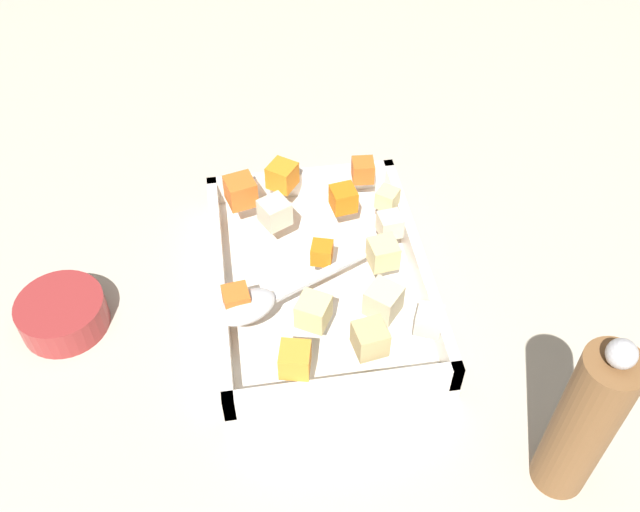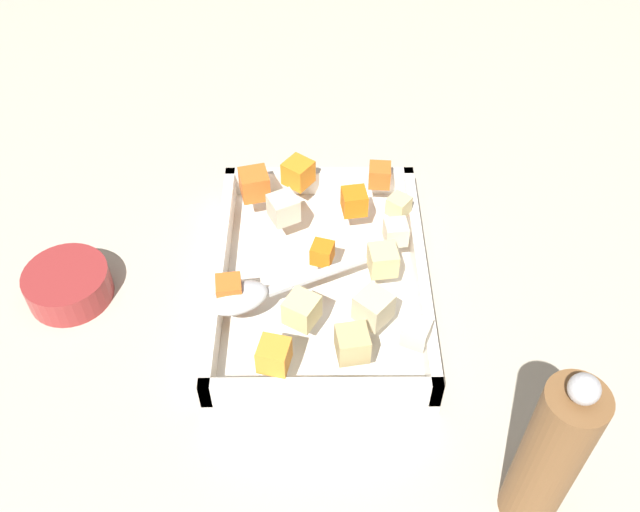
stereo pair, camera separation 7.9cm
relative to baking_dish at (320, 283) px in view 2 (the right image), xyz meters
The scene contains 20 objects.
ground_plane 0.03m from the baking_dish, 56.16° to the left, with size 4.00×4.00×0.00m, color #BCB29E.
baking_dish is the anchor object (origin of this frame).
carrot_chunk_rim_edge 0.12m from the baking_dish, 118.14° to the left, with size 0.03×0.03×0.03m, color orange.
carrot_chunk_near_right 0.15m from the baking_dish, 161.55° to the left, with size 0.03×0.03×0.03m, color orange.
carrot_chunk_corner_se 0.15m from the baking_dish, 11.01° to the left, with size 0.03×0.03×0.03m, color orange.
carrot_chunk_far_right 0.11m from the baking_dish, 25.93° to the right, with size 0.03×0.03×0.03m, color orange.
carrot_chunk_near_left 0.05m from the baking_dish, 39.11° to the right, with size 0.02×0.02×0.02m, color orange.
carrot_chunk_corner_nw 0.16m from the baking_dish, 29.18° to the right, with size 0.03×0.03×0.03m, color orange.
carrot_chunk_far_left 0.15m from the baking_dish, 34.97° to the left, with size 0.03×0.03×0.03m, color orange.
potato_chunk_under_handle 0.11m from the baking_dish, 144.98° to the right, with size 0.03×0.03×0.03m, color beige.
potato_chunk_heap_side 0.09m from the baking_dish, 99.16° to the right, with size 0.03×0.03×0.03m, color #E0CC89.
potato_chunk_front_center 0.10m from the baking_dish, 167.77° to the left, with size 0.03×0.03×0.03m, color #E0CC89.
potato_chunk_mid_right 0.13m from the baking_dish, 49.63° to the right, with size 0.02×0.02×0.02m, color #E0CC89.
potato_chunk_corner_sw 0.11m from the baking_dish, 68.50° to the right, with size 0.03×0.03×0.03m, color beige.
potato_chunk_mid_left 0.14m from the baking_dish, 165.73° to the right, with size 0.03×0.03×0.03m, color tan.
parsnip_chunk_back_center 0.10m from the baking_dish, 30.72° to the left, with size 0.03×0.03×0.03m, color beige.
parsnip_chunk_heap_top 0.15m from the baking_dish, 138.42° to the right, with size 0.03×0.03×0.03m, color silver.
serving_spoon 0.10m from the baking_dish, 126.22° to the left, with size 0.11×0.21×0.02m.
pepper_mill 0.33m from the baking_dish, 144.04° to the right, with size 0.05×0.05×0.21m.
small_prep_bowl 0.29m from the baking_dish, 90.92° to the left, with size 0.10×0.10×0.04m, color maroon.
Camera 2 is at (-0.55, -0.02, 0.64)m, focal length 39.66 mm.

